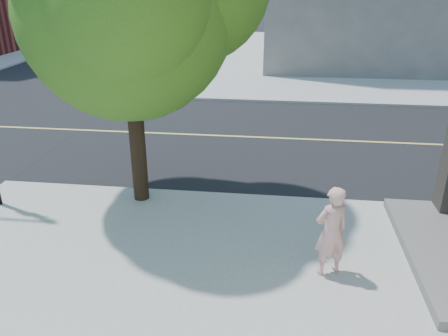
# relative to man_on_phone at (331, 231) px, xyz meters

# --- Properties ---
(ground) EXTENTS (140.00, 140.00, 0.00)m
(ground) POSITION_rel_man_on_phone_xyz_m (-6.89, 2.93, -0.96)
(ground) COLOR black
(ground) RESTS_ON ground
(road_ew) EXTENTS (140.00, 9.00, 0.01)m
(road_ew) POSITION_rel_man_on_phone_xyz_m (-6.89, 7.43, -0.95)
(road_ew) COLOR black
(road_ew) RESTS_ON ground
(sidewalk_ne) EXTENTS (29.00, 25.00, 0.12)m
(sidewalk_ne) POSITION_rel_man_on_phone_xyz_m (6.61, 24.43, -0.90)
(sidewalk_ne) COLOR #AAAAA4
(sidewalk_ne) RESTS_ON ground
(man_on_phone) EXTENTS (0.72, 0.62, 1.68)m
(man_on_phone) POSITION_rel_man_on_phone_xyz_m (0.00, 0.00, 0.00)
(man_on_phone) COLOR #DCA49E
(man_on_phone) RESTS_ON sidewalk_se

